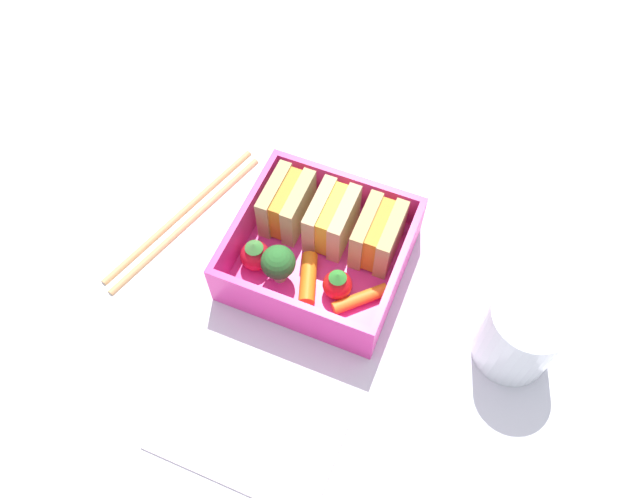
{
  "coord_description": "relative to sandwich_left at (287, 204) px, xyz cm",
  "views": [
    {
      "loc": [
        10.99,
        -26.88,
        51.37
      ],
      "look_at": [
        0.0,
        0.0,
        2.7
      ],
      "focal_mm": 35.0,
      "sensor_mm": 36.0,
      "label": 1
    }
  ],
  "objects": [
    {
      "name": "ground_plane",
      "position": [
        4.51,
        -2.85,
        -4.64
      ],
      "size": [
        120.0,
        120.0,
        2.0
      ],
      "primitive_type": "cube",
      "color": "silver"
    },
    {
      "name": "bento_tray",
      "position": [
        4.51,
        -2.85,
        -3.04
      ],
      "size": [
        15.34,
        14.48,
        1.2
      ],
      "primitive_type": "cube",
      "color": "#E63294",
      "rests_on": "ground_plane"
    },
    {
      "name": "bento_rim",
      "position": [
        4.51,
        -2.85,
        -0.4
      ],
      "size": [
        15.34,
        14.48,
        4.07
      ],
      "color": "#E63294",
      "rests_on": "bento_tray"
    },
    {
      "name": "sandwich_left",
      "position": [
        0.0,
        0.0,
        0.0
      ],
      "size": [
        3.64,
        5.71,
        4.87
      ],
      "color": "tan",
      "rests_on": "bento_tray"
    },
    {
      "name": "sandwich_center_left",
      "position": [
        4.51,
        0.0,
        0.0
      ],
      "size": [
        3.64,
        5.71,
        4.87
      ],
      "color": "#D6B281",
      "rests_on": "bento_tray"
    },
    {
      "name": "sandwich_center",
      "position": [
        9.03,
        0.0,
        0.0
      ],
      "size": [
        3.64,
        5.71,
        4.87
      ],
      "color": "tan",
      "rests_on": "bento_tray"
    },
    {
      "name": "strawberry_left",
      "position": [
        -0.67,
        -5.66,
        -0.92
      ],
      "size": [
        2.78,
        2.78,
        3.38
      ],
      "color": "red",
      "rests_on": "bento_tray"
    },
    {
      "name": "broccoli_floret",
      "position": [
        1.92,
        -6.2,
        0.19
      ],
      "size": [
        3.11,
        3.11,
        4.33
      ],
      "color": "#83BE6B",
      "rests_on": "bento_tray"
    },
    {
      "name": "carrot_stick_left",
      "position": [
        4.64,
        -5.66,
        -1.7
      ],
      "size": [
        2.95,
        5.05,
        1.47
      ],
      "primitive_type": "cylinder",
      "rotation": [
        1.57,
        0.0,
        3.47
      ],
      "color": "orange",
      "rests_on": "bento_tray"
    },
    {
      "name": "strawberry_far_left",
      "position": [
        7.29,
        -5.58,
        -0.99
      ],
      "size": [
        2.66,
        2.66,
        3.26
      ],
      "color": "red",
      "rests_on": "bento_tray"
    },
    {
      "name": "carrot_stick_far_left",
      "position": [
        9.53,
        -5.76,
        -1.86
      ],
      "size": [
        4.48,
        4.46,
        1.16
      ],
      "primitive_type": "cylinder",
      "rotation": [
        1.57,
        0.0,
        2.35
      ],
      "color": "orange",
      "rests_on": "bento_tray"
    },
    {
      "name": "chopstick_pair",
      "position": [
        -9.83,
        -3.37,
        -3.29
      ],
      "size": [
        7.63,
        19.71,
        0.7
      ],
      "color": "tan",
      "rests_on": "ground_plane"
    },
    {
      "name": "drinking_glass",
      "position": [
        23.11,
        -4.77,
        0.14
      ],
      "size": [
        6.54,
        6.54,
        7.56
      ],
      "primitive_type": "cylinder",
      "color": "white",
      "rests_on": "ground_plane"
    },
    {
      "name": "folded_napkin",
      "position": [
        5.05,
        -20.12,
        -3.44
      ],
      "size": [
        14.94,
        8.17,
        0.4
      ],
      "primitive_type": "cube",
      "rotation": [
        0.0,
        0.0,
        -0.0
      ],
      "color": "silver",
      "rests_on": "ground_plane"
    }
  ]
}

